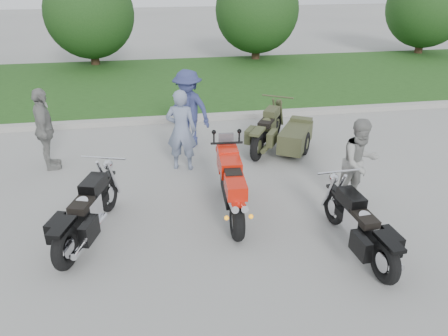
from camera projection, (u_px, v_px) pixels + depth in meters
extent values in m
plane|color=#9F9F9A|center=(209.00, 242.00, 7.11)|extent=(80.00, 80.00, 0.00)
cube|color=#A19E97|center=(180.00, 119.00, 12.42)|extent=(60.00, 0.30, 0.15)
cube|color=#2D6021|center=(171.00, 83.00, 16.11)|extent=(60.00, 8.00, 0.14)
cylinder|color=#3F2B1C|center=(94.00, 53.00, 18.41)|extent=(0.36, 0.36, 1.20)
sphere|color=#193814|center=(89.00, 13.00, 17.72)|extent=(3.60, 3.60, 3.60)
cylinder|color=#3F2B1C|center=(256.00, 48.00, 19.47)|extent=(0.36, 0.36, 1.20)
sphere|color=#193814|center=(257.00, 10.00, 18.79)|extent=(3.60, 3.60, 3.60)
cylinder|color=#3F2B1C|center=(420.00, 43.00, 20.70)|extent=(0.36, 0.36, 1.20)
sphere|color=#193814|center=(427.00, 7.00, 20.01)|extent=(3.60, 3.60, 3.60)
torus|color=black|center=(237.00, 221.00, 7.06)|extent=(0.24, 0.68, 0.67)
torus|color=black|center=(226.00, 179.00, 8.46)|extent=(0.17, 0.65, 0.64)
cube|color=black|center=(232.00, 187.00, 7.60)|extent=(0.36, 0.98, 0.38)
cube|color=red|center=(230.00, 166.00, 7.70)|extent=(0.40, 0.61, 0.28)
cube|color=red|center=(236.00, 187.00, 7.06)|extent=(0.36, 0.61, 0.24)
cube|color=black|center=(233.00, 173.00, 7.33)|extent=(0.30, 0.39, 0.11)
cube|color=red|center=(228.00, 159.00, 8.07)|extent=(0.39, 0.45, 0.43)
cylinder|color=silver|center=(233.00, 206.00, 6.86)|extent=(0.15, 0.50, 0.23)
cylinder|color=silver|center=(243.00, 205.00, 6.87)|extent=(0.15, 0.50, 0.23)
torus|color=black|center=(66.00, 248.00, 6.40)|extent=(0.37, 0.71, 0.69)
torus|color=black|center=(109.00, 194.00, 7.90)|extent=(0.31, 0.65, 0.65)
cube|color=black|center=(89.00, 213.00, 7.11)|extent=(0.58, 1.22, 0.14)
cube|color=silver|center=(88.00, 209.00, 7.07)|extent=(0.43, 0.53, 0.35)
cube|color=black|center=(93.00, 185.00, 7.22)|extent=(0.44, 0.62, 0.22)
cube|color=black|center=(82.00, 204.00, 6.86)|extent=(0.42, 0.57, 0.12)
cube|color=black|center=(62.00, 227.00, 6.24)|extent=(0.38, 0.60, 0.06)
cylinder|color=silver|center=(91.00, 234.00, 6.83)|extent=(0.44, 1.09, 0.10)
torus|color=black|center=(385.00, 262.00, 6.12)|extent=(0.21, 0.66, 0.65)
torus|color=black|center=(334.00, 207.00, 7.52)|extent=(0.16, 0.62, 0.61)
cube|color=black|center=(357.00, 227.00, 6.78)|extent=(0.29, 1.16, 0.13)
cube|color=silver|center=(358.00, 223.00, 6.75)|extent=(0.31, 0.45, 0.33)
cube|color=black|center=(351.00, 199.00, 6.89)|extent=(0.30, 0.54, 0.21)
cube|color=black|center=(364.00, 218.00, 6.55)|extent=(0.30, 0.49, 0.11)
cube|color=black|center=(389.00, 242.00, 5.98)|extent=(0.24, 0.54, 0.06)
cylinder|color=silver|center=(378.00, 245.00, 6.58)|extent=(0.17, 1.06, 0.10)
torus|color=black|center=(257.00, 147.00, 9.87)|extent=(0.50, 0.68, 0.69)
torus|color=black|center=(276.00, 124.00, 11.28)|extent=(0.44, 0.62, 0.65)
cube|color=black|center=(268.00, 131.00, 10.54)|extent=(0.82, 1.15, 0.14)
cube|color=#3C4125|center=(268.00, 128.00, 10.50)|extent=(0.49, 0.55, 0.35)
cube|color=#3C4125|center=(272.00, 113.00, 10.63)|extent=(0.53, 0.62, 0.22)
cube|color=black|center=(266.00, 123.00, 10.30)|extent=(0.50, 0.58, 0.12)
cube|color=#3C4125|center=(258.00, 131.00, 9.71)|extent=(0.48, 0.59, 0.06)
cylinder|color=#3C4125|center=(271.00, 143.00, 10.24)|extent=(0.66, 1.00, 0.10)
cube|color=#3C4125|center=(295.00, 137.00, 10.23)|extent=(1.15, 1.41, 0.45)
torus|color=black|center=(306.00, 143.00, 10.20)|extent=(0.40, 0.55, 0.57)
imported|color=slate|center=(181.00, 130.00, 9.27)|extent=(0.74, 0.58, 1.78)
imported|color=gray|center=(359.00, 162.00, 7.95)|extent=(0.91, 0.77, 1.65)
imported|color=navy|center=(188.00, 109.00, 10.42)|extent=(1.38, 1.32, 1.88)
imported|color=gray|center=(45.00, 130.00, 9.28)|extent=(0.63, 1.11, 1.79)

